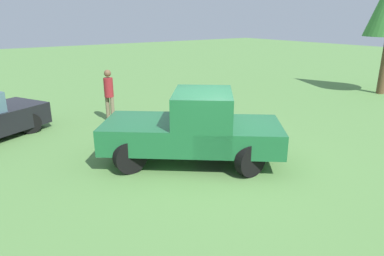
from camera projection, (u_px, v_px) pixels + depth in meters
The scene contains 3 objects.
ground_plane at pixel (212, 163), 8.79m from camera, with size 80.00×80.00×0.00m, color #5B8C47.
pickup_truck at pixel (196, 126), 8.61m from camera, with size 4.58×4.22×1.83m.
person_bystander at pixel (109, 92), 12.02m from camera, with size 0.44×0.44×1.83m.
Camera 1 is at (-5.13, -6.27, 3.55)m, focal length 32.22 mm.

